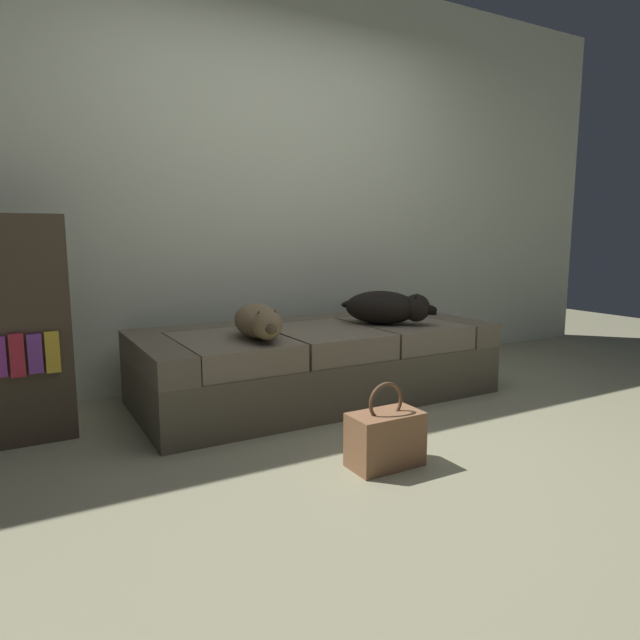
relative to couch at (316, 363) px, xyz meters
The scene contains 8 objects.
ground_plane 1.10m from the couch, 90.00° to the right, with size 10.00×10.00×0.00m, color #999675.
back_wall 1.36m from the couch, 90.00° to the left, with size 6.40×0.10×2.80m, color silver.
couch is the anchor object (origin of this frame).
dog_tan 0.59m from the couch, 157.52° to the right, with size 0.30×0.56×0.19m.
dog_dark 0.57m from the couch, 15.94° to the right, with size 0.52×0.52×0.21m.
tv_remote 1.02m from the couch, ahead, with size 0.04×0.15×0.02m, color black.
handbag 1.09m from the couch, 102.95° to the right, with size 0.32×0.18×0.38m.
bookshelf 1.69m from the couch, behind, with size 0.56×0.30×1.10m.
Camera 1 is at (-1.64, -1.87, 1.01)m, focal length 31.35 mm.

